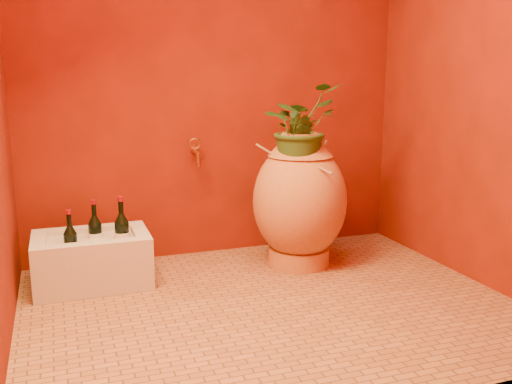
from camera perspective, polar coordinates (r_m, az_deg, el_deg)
name	(u,v)px	position (r m, az deg, el deg)	size (l,w,h in m)	color
floor	(271,306)	(3.02, 1.53, -11.29)	(2.50, 2.50, 0.00)	#995B32
wall_back	(216,63)	(3.73, -4.02, 12.79)	(2.50, 0.02, 2.50)	#571305
wall_right	(486,61)	(3.43, 21.98, 12.06)	(0.02, 2.00, 2.50)	#571305
amphora	(300,200)	(3.53, 4.39, -0.82)	(0.64, 0.64, 0.83)	#BD6A35
stone_basin	(92,261)	(3.39, -16.06, -6.60)	(0.64, 0.43, 0.30)	beige
wine_bottle_a	(122,235)	(3.32, -13.23, -4.20)	(0.08, 0.08, 0.34)	black
wine_bottle_b	(95,235)	(3.39, -15.76, -4.19)	(0.08, 0.08, 0.32)	black
wine_bottle_c	(71,245)	(3.26, -18.03, -5.04)	(0.07, 0.07, 0.30)	black
wall_tap	(196,151)	(3.64, -6.07, 4.12)	(0.07, 0.16, 0.17)	#A86826
plant_main	(300,127)	(3.43, 4.44, 6.54)	(0.46, 0.40, 0.51)	#284D1B
plant_side	(297,142)	(3.41, 4.10, 4.97)	(0.19, 0.15, 0.34)	#284D1B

